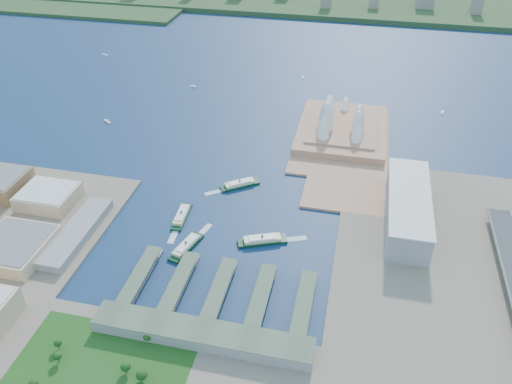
% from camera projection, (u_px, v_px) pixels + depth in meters
% --- Properties ---
extents(ground, '(3000.00, 3000.00, 0.00)m').
position_uv_depth(ground, '(226.00, 242.00, 557.07)').
color(ground, '#10274D').
rests_on(ground, ground).
extents(east_land, '(240.00, 500.00, 3.00)m').
position_uv_depth(east_land, '(456.00, 311.00, 473.58)').
color(east_land, '#7B6F5F').
rests_on(east_land, ground).
extents(peninsula, '(135.00, 220.00, 3.00)m').
position_uv_depth(peninsula, '(342.00, 139.00, 743.91)').
color(peninsula, tan).
rests_on(peninsula, ground).
extents(far_shore, '(2200.00, 260.00, 12.00)m').
position_uv_depth(far_shore, '(324.00, 4.00, 1333.46)').
color(far_shore, '#2D4926').
rests_on(far_shore, ground).
extents(opera_house, '(134.00, 180.00, 58.00)m').
position_uv_depth(opera_house, '(344.00, 115.00, 742.63)').
color(opera_house, white).
rests_on(opera_house, peninsula).
extents(toaster_building, '(45.00, 155.00, 35.00)m').
position_uv_depth(toaster_building, '(407.00, 208.00, 574.06)').
color(toaster_building, gray).
rests_on(toaster_building, east_land).
extents(ferry_wharves, '(184.00, 90.00, 9.30)m').
position_uv_depth(ferry_wharves, '(220.00, 289.00, 492.19)').
color(ferry_wharves, '#475641').
rests_on(ferry_wharves, ground).
extents(terminal_building, '(200.00, 28.00, 12.00)m').
position_uv_depth(terminal_building, '(202.00, 335.00, 441.75)').
color(terminal_building, gray).
rests_on(terminal_building, south_land).
extents(park, '(150.00, 110.00, 16.00)m').
position_uv_depth(park, '(94.00, 370.00, 410.21)').
color(park, '#194714').
rests_on(park, south_land).
extents(ferry_a, '(15.87, 51.42, 9.60)m').
position_uv_depth(ferry_a, '(181.00, 215.00, 589.89)').
color(ferry_a, '#0D361F').
rests_on(ferry_a, ground).
extents(ferry_b, '(49.62, 40.56, 9.75)m').
position_uv_depth(ferry_b, '(240.00, 183.00, 643.89)').
color(ferry_b, '#0D361F').
rests_on(ferry_b, ground).
extents(ferry_c, '(26.94, 53.42, 9.79)m').
position_uv_depth(ferry_c, '(186.00, 245.00, 545.61)').
color(ferry_c, '#0D361F').
rests_on(ferry_c, ground).
extents(ferry_d, '(56.16, 33.47, 10.38)m').
position_uv_depth(ferry_d, '(262.00, 239.00, 553.67)').
color(ferry_d, '#0D361F').
rests_on(ferry_d, ground).
extents(boat_a, '(15.09, 11.92, 3.00)m').
position_uv_depth(boat_a, '(107.00, 121.00, 792.08)').
color(boat_a, white).
rests_on(boat_a, ground).
extents(boat_b, '(10.96, 5.00, 2.86)m').
position_uv_depth(boat_b, '(193.00, 86.00, 903.41)').
color(boat_b, white).
rests_on(boat_b, ground).
extents(boat_c, '(5.71, 12.97, 2.82)m').
position_uv_depth(boat_c, '(442.00, 112.00, 817.98)').
color(boat_c, white).
rests_on(boat_c, ground).
extents(boat_d, '(15.66, 8.52, 2.61)m').
position_uv_depth(boat_d, '(105.00, 55.00, 1037.30)').
color(boat_d, white).
rests_on(boat_d, ground).
extents(boat_e, '(3.59, 10.23, 2.48)m').
position_uv_depth(boat_e, '(303.00, 77.00, 938.93)').
color(boat_e, white).
rests_on(boat_e, ground).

